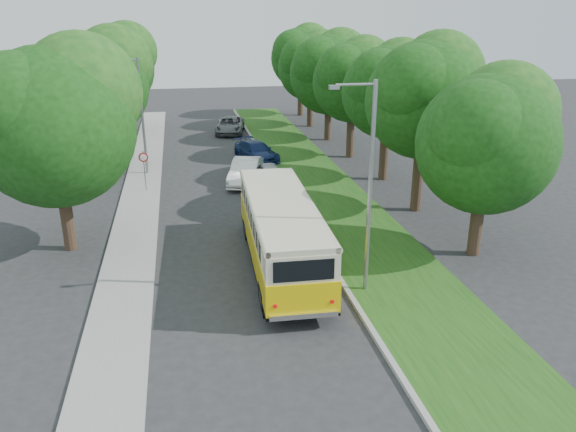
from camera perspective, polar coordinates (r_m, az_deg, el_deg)
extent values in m
plane|color=#28282B|center=(23.34, -4.28, -5.78)|extent=(120.00, 120.00, 0.00)
cube|color=gray|center=(28.40, 1.71, -0.71)|extent=(0.20, 70.00, 0.15)
cube|color=#1A4A13|center=(28.98, 6.25, -0.41)|extent=(4.50, 70.00, 0.13)
cube|color=gray|center=(27.90, -15.39, -1.89)|extent=(2.20, 70.00, 0.12)
cylinder|color=#332319|center=(25.75, 18.65, -0.25)|extent=(0.56, 0.56, 3.35)
sphere|color=#123D0E|center=(24.86, 19.48, 6.85)|extent=(5.85, 5.85, 5.85)
sphere|color=#123D0E|center=(25.66, 21.15, 9.71)|extent=(4.38, 4.38, 4.38)
sphere|color=#123D0E|center=(23.66, 18.70, 8.14)|extent=(4.09, 4.09, 4.09)
cylinder|color=#332319|center=(30.61, 13.06, 4.37)|extent=(0.56, 0.56, 4.26)
sphere|color=#123D0E|center=(29.84, 13.64, 11.36)|extent=(5.98, 5.98, 5.98)
sphere|color=#123D0E|center=(30.68, 15.20, 13.71)|extent=(4.49, 4.49, 4.49)
sphere|color=#123D0E|center=(28.71, 12.71, 12.61)|extent=(4.19, 4.19, 4.19)
cylinder|color=#332319|center=(36.14, 9.74, 6.73)|extent=(0.56, 0.56, 3.95)
sphere|color=#123D0E|center=(35.51, 10.08, 12.26)|extent=(5.61, 5.61, 5.61)
sphere|color=#123D0E|center=(36.26, 11.37, 14.12)|extent=(4.21, 4.21, 4.21)
sphere|color=#123D0E|center=(34.48, 9.23, 13.25)|extent=(3.92, 3.92, 3.92)
cylinder|color=#332319|center=(41.57, 6.36, 8.57)|extent=(0.56, 0.56, 3.86)
sphere|color=#123D0E|center=(41.02, 6.55, 13.34)|extent=(5.64, 5.64, 5.64)
sphere|color=#123D0E|center=(41.74, 7.72, 14.97)|extent=(4.23, 4.23, 4.23)
sphere|color=#123D0E|center=(40.03, 5.71, 14.22)|extent=(3.95, 3.95, 3.95)
cylinder|color=#332319|center=(47.23, 4.08, 9.86)|extent=(0.56, 0.56, 3.58)
sphere|color=#123D0E|center=(46.73, 4.19, 14.13)|extent=(6.36, 6.36, 6.36)
sphere|color=#123D0E|center=(47.52, 5.37, 15.73)|extent=(4.77, 4.77, 4.77)
sphere|color=#123D0E|center=(45.65, 3.28, 15.01)|extent=(4.45, 4.45, 4.45)
cylinder|color=#332319|center=(52.92, 2.25, 11.06)|extent=(0.56, 0.56, 3.68)
sphere|color=#123D0E|center=(52.49, 2.30, 14.80)|extent=(5.91, 5.91, 5.91)
sphere|color=#123D0E|center=(53.21, 3.30, 16.13)|extent=(4.43, 4.43, 4.43)
sphere|color=#123D0E|center=(51.51, 1.51, 15.53)|extent=(4.14, 4.14, 4.14)
cylinder|color=#332319|center=(58.77, 1.26, 12.16)|extent=(0.56, 0.56, 4.05)
sphere|color=#123D0E|center=(58.37, 1.29, 15.72)|extent=(5.97, 5.97, 5.97)
sphere|color=#123D0E|center=(59.10, 2.21, 16.93)|extent=(4.48, 4.48, 4.48)
sphere|color=#123D0E|center=(57.41, 0.55, 16.40)|extent=(4.18, 4.18, 4.18)
cylinder|color=#332319|center=(26.75, -21.63, 0.51)|extent=(0.56, 0.56, 3.68)
sphere|color=#123D0E|center=(25.84, -22.68, 8.28)|extent=(6.80, 6.80, 6.80)
sphere|color=#123D0E|center=(26.08, -20.21, 11.74)|extent=(5.10, 5.10, 5.10)
sphere|color=#123D0E|center=(25.11, -25.60, 9.55)|extent=(4.76, 4.76, 4.76)
cylinder|color=#332319|center=(40.10, -18.35, 7.12)|extent=(0.56, 0.56, 3.68)
sphere|color=#123D0E|center=(39.50, -18.95, 12.36)|extent=(6.80, 6.80, 6.80)
sphere|color=#123D0E|center=(39.90, -17.31, 14.57)|extent=(5.10, 5.10, 5.10)
sphere|color=#123D0E|center=(38.72, -20.78, 13.28)|extent=(4.76, 4.76, 4.76)
cylinder|color=#332319|center=(51.82, -16.88, 10.03)|extent=(0.56, 0.56, 3.68)
sphere|color=#123D0E|center=(51.35, -17.31, 14.10)|extent=(6.80, 6.80, 6.80)
sphere|color=#123D0E|center=(51.82, -16.04, 15.78)|extent=(5.10, 5.10, 5.10)
sphere|color=#123D0E|center=(50.56, -18.68, 14.84)|extent=(4.76, 4.76, 4.76)
cylinder|color=gray|center=(20.48, 8.33, 2.36)|extent=(0.16, 0.16, 8.00)
cylinder|color=gray|center=(19.44, 6.91, 13.12)|extent=(1.40, 0.10, 0.10)
cube|color=gray|center=(19.23, 4.71, 12.91)|extent=(0.35, 0.16, 0.14)
cylinder|color=gray|center=(37.50, -14.57, 9.63)|extent=(0.16, 0.16, 7.50)
cylinder|color=gray|center=(37.11, -16.18, 15.01)|extent=(1.40, 0.10, 0.10)
cube|color=gray|center=(37.18, -17.36, 14.80)|extent=(0.35, 0.16, 0.14)
cylinder|color=gray|center=(34.14, -14.35, 4.34)|extent=(0.06, 0.06, 2.50)
cone|color=red|center=(33.88, -14.49, 5.79)|extent=(0.56, 0.02, 0.56)
cone|color=white|center=(33.86, -14.49, 5.78)|extent=(0.40, 0.02, 0.40)
imported|color=#BABABF|center=(34.96, -1.87, 4.26)|extent=(1.54, 3.68, 1.24)
imported|color=white|center=(35.13, -4.31, 4.54)|extent=(2.86, 4.91, 1.53)
imported|color=navy|center=(40.63, -3.23, 6.57)|extent=(3.34, 5.00, 1.34)
imported|color=#5B5E63|center=(50.27, -5.91, 9.16)|extent=(3.15, 5.33, 1.39)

